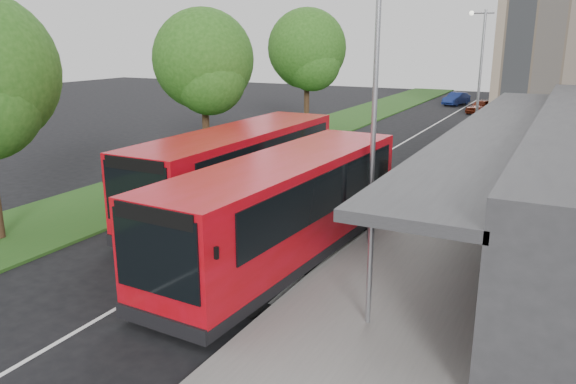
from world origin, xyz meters
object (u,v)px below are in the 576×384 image
(tree_mid, at_px, (204,66))
(litter_bin, at_px, (472,182))
(car_near, at_px, (482,106))
(lamp_post_far, at_px, (479,69))
(lamp_post_near, at_px, (372,100))
(bus_main, at_px, (285,209))
(tree_far, at_px, (307,53))
(bollard, at_px, (483,148))
(bus_second, at_px, (238,170))
(car_far, at_px, (456,99))

(tree_mid, distance_m, litter_bin, 13.87)
(tree_mid, xyz_separation_m, litter_bin, (13.09, 0.64, -4.53))
(car_near, bearing_deg, litter_bin, -62.32)
(lamp_post_far, bearing_deg, lamp_post_near, -90.00)
(bus_main, bearing_deg, tree_mid, 138.21)
(lamp_post_near, height_order, lamp_post_far, same)
(car_near, bearing_deg, lamp_post_far, -63.30)
(lamp_post_near, relative_size, lamp_post_far, 1.00)
(tree_far, relative_size, lamp_post_near, 1.06)
(bus_main, xyz_separation_m, car_near, (-0.08, 38.28, -0.97))
(lamp_post_far, height_order, bollard, lamp_post_far)
(lamp_post_far, xyz_separation_m, bollard, (1.30, -4.72, -4.01))
(car_near, bearing_deg, bus_second, -76.29)
(lamp_post_far, bearing_deg, tree_far, -175.13)
(tree_mid, relative_size, car_far, 2.10)
(tree_mid, height_order, bus_main, tree_mid)
(lamp_post_near, bearing_deg, bus_main, -130.53)
(bollard, distance_m, car_near, 21.08)
(litter_bin, bearing_deg, tree_mid, -177.21)
(bollard, bearing_deg, lamp_post_far, 105.43)
(lamp_post_far, distance_m, bollard, 6.33)
(tree_far, height_order, car_near, tree_far)
(bus_second, bearing_deg, car_far, 89.91)
(bollard, bearing_deg, bus_second, -116.69)
(tree_far, relative_size, car_near, 2.29)
(litter_bin, xyz_separation_m, car_far, (-7.21, 34.10, -0.01))
(lamp_post_near, distance_m, bus_main, 4.21)
(bus_main, bearing_deg, litter_bin, 71.85)
(tree_far, distance_m, lamp_post_near, 22.08)
(lamp_post_near, distance_m, bus_second, 6.61)
(bollard, bearing_deg, litter_bin, -85.04)
(lamp_post_near, distance_m, lamp_post_far, 20.00)
(tree_far, distance_m, bus_main, 23.48)
(tree_far, xyz_separation_m, lamp_post_near, (11.13, -19.05, -0.78))
(tree_mid, distance_m, tree_far, 12.00)
(tree_far, xyz_separation_m, car_near, (9.20, 17.07, -4.87))
(tree_mid, xyz_separation_m, bollard, (12.43, 8.23, -4.45))
(lamp_post_near, relative_size, bus_main, 0.71)
(tree_far, xyz_separation_m, litter_bin, (13.09, -11.36, -4.87))
(tree_far, distance_m, bus_second, 18.89)
(lamp_post_far, xyz_separation_m, bus_second, (-5.69, -18.62, -3.08))
(lamp_post_near, bearing_deg, tree_far, 120.29)
(bollard, distance_m, car_far, 27.31)
(car_near, relative_size, car_far, 0.98)
(tree_mid, distance_m, bus_second, 8.61)
(lamp_post_far, distance_m, car_far, 22.78)
(bus_main, height_order, bollard, bus_main)
(lamp_post_near, xyz_separation_m, car_far, (-5.25, 41.79, -4.09))
(tree_far, relative_size, car_far, 2.24)
(lamp_post_far, height_order, bus_main, lamp_post_far)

